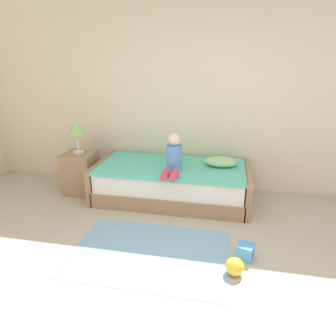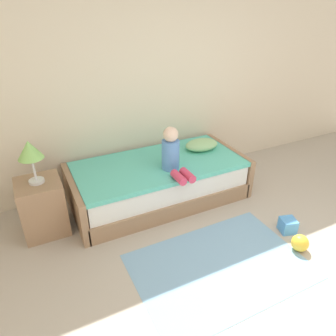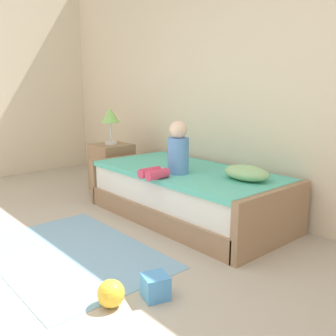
# 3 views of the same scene
# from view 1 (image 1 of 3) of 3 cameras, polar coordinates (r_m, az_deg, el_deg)

# --- Properties ---
(ground_plane) EXTENTS (9.20, 9.20, 0.00)m
(ground_plane) POSITION_cam_1_polar(r_m,az_deg,el_deg) (2.60, 3.38, -25.91)
(ground_plane) COLOR #B2A899
(wall_rear) EXTENTS (7.20, 0.10, 2.90)m
(wall_rear) POSITION_cam_1_polar(r_m,az_deg,el_deg) (4.42, 8.74, 14.37)
(wall_rear) COLOR beige
(wall_rear) RESTS_ON ground
(bed) EXTENTS (2.11, 1.00, 0.50)m
(bed) POSITION_cam_1_polar(r_m,az_deg,el_deg) (4.19, 0.68, -2.76)
(bed) COLOR #997556
(bed) RESTS_ON ground
(nightstand) EXTENTS (0.44, 0.44, 0.60)m
(nightstand) POSITION_cam_1_polar(r_m,az_deg,el_deg) (4.58, -16.21, -0.85)
(nightstand) COLOR #997556
(nightstand) RESTS_ON ground
(table_lamp) EXTENTS (0.24, 0.24, 0.45)m
(table_lamp) POSITION_cam_1_polar(r_m,az_deg,el_deg) (4.40, -17.01, 6.92)
(table_lamp) COLOR silver
(table_lamp) RESTS_ON nightstand
(child_figure) EXTENTS (0.20, 0.51, 0.50)m
(child_figure) POSITION_cam_1_polar(r_m,az_deg,el_deg) (3.81, 1.05, 2.23)
(child_figure) COLOR #598CD1
(child_figure) RESTS_ON bed
(pillow) EXTENTS (0.44, 0.30, 0.13)m
(pillow) POSITION_cam_1_polar(r_m,az_deg,el_deg) (4.11, 9.97, 1.22)
(pillow) COLOR #99CC8C
(pillow) RESTS_ON bed
(toy_ball) EXTENTS (0.17, 0.17, 0.17)m
(toy_ball) POSITION_cam_1_polar(r_m,az_deg,el_deg) (2.94, 12.52, -17.81)
(toy_ball) COLOR yellow
(toy_ball) RESTS_ON ground
(area_rug) EXTENTS (1.60, 1.10, 0.01)m
(area_rug) POSITION_cam_1_polar(r_m,az_deg,el_deg) (3.19, -3.39, -15.76)
(area_rug) COLOR #7AA8CC
(area_rug) RESTS_ON ground
(toy_block) EXTENTS (0.19, 0.19, 0.16)m
(toy_block) POSITION_cam_1_polar(r_m,az_deg,el_deg) (3.17, 14.40, -15.10)
(toy_block) COLOR #4C99E5
(toy_block) RESTS_ON ground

